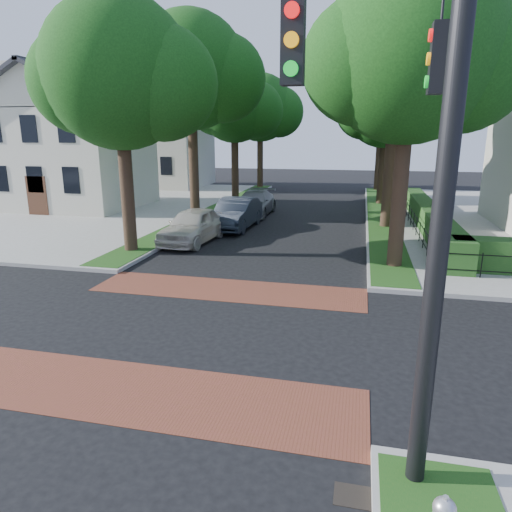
{
  "coord_description": "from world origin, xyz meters",
  "views": [
    {
      "loc": [
        4.11,
        -10.55,
        4.95
      ],
      "look_at": [
        1.27,
        1.81,
        1.6
      ],
      "focal_mm": 32.0,
      "sensor_mm": 36.0,
      "label": 1
    }
  ],
  "objects_px": {
    "parked_car_rear": "(254,203)",
    "parked_car_middle": "(236,214)",
    "parked_car_front": "(193,226)",
    "traffic_signal": "(427,156)"
  },
  "relations": [
    {
      "from": "parked_car_middle",
      "to": "parked_car_rear",
      "type": "distance_m",
      "value": 4.57
    },
    {
      "from": "traffic_signal",
      "to": "parked_car_middle",
      "type": "relative_size",
      "value": 1.58
    },
    {
      "from": "parked_car_rear",
      "to": "parked_car_middle",
      "type": "bearing_deg",
      "value": -89.58
    },
    {
      "from": "parked_car_front",
      "to": "parked_car_middle",
      "type": "bearing_deg",
      "value": 77.33
    },
    {
      "from": "traffic_signal",
      "to": "parked_car_front",
      "type": "height_order",
      "value": "traffic_signal"
    },
    {
      "from": "parked_car_front",
      "to": "parked_car_rear",
      "type": "xyz_separation_m",
      "value": [
        1.08,
        8.28,
        -0.06
      ]
    },
    {
      "from": "parked_car_middle",
      "to": "parked_car_rear",
      "type": "bearing_deg",
      "value": 92.21
    },
    {
      "from": "parked_car_front",
      "to": "parked_car_middle",
      "type": "xyz_separation_m",
      "value": [
        1.11,
        3.71,
        0.02
      ]
    },
    {
      "from": "traffic_signal",
      "to": "parked_car_rear",
      "type": "xyz_separation_m",
      "value": [
        -7.41,
        22.25,
        -3.95
      ]
    },
    {
      "from": "parked_car_front",
      "to": "traffic_signal",
      "type": "bearing_deg",
      "value": -54.72
    }
  ]
}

